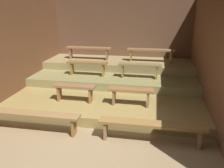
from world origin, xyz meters
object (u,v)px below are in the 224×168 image
Objects in this scene: bench_middle_right at (140,67)px; bench_upper_right at (151,52)px; bench_lower_left at (74,89)px; bench_lower_right at (131,93)px; bench_floor_right at (151,126)px; bench_middle_left at (87,65)px; bench_floor_left at (33,116)px; bench_upper_left at (89,50)px.

bench_upper_right reaches higher than bench_middle_right.
bench_lower_left is 1.00× the size of bench_lower_right.
bench_middle_left reaches higher than bench_floor_right.
bench_lower_right is at bearing -98.01° from bench_upper_right.
bench_lower_left and bench_lower_right have the same top height.
bench_floor_right is at bearing -87.90° from bench_upper_right.
bench_lower_left is at bearing -134.89° from bench_middle_right.
bench_floor_left is 2.20m from bench_lower_right.
bench_middle_right is (0.09, 1.46, 0.24)m from bench_lower_right.
bench_middle_left is at bearing 93.62° from bench_lower_left.
bench_lower_right is (1.37, 0.00, 0.00)m from bench_lower_left.
bench_upper_left is (0.14, 3.74, 0.69)m from bench_floor_left.
bench_upper_right is (-0.14, 3.74, 0.69)m from bench_floor_right.
bench_middle_left is at bearing 180.00° from bench_middle_right.
bench_floor_right is at bearing -31.52° from bench_lower_left.
bench_floor_right is 3.30m from bench_middle_left.
bench_floor_left is at bearing -120.83° from bench_upper_right.
bench_floor_left is at bearing -98.93° from bench_middle_left.
bench_lower_left is 0.86× the size of bench_middle_right.
bench_lower_left is (-1.87, 1.15, 0.20)m from bench_floor_right.
bench_middle_right is (-0.41, 2.61, 0.44)m from bench_floor_right.
bench_middle_left is 1.00× the size of bench_middle_right.
bench_floor_left and bench_floor_right have the same top height.
bench_upper_right is at bearing 76.46° from bench_middle_right.
bench_middle_right is 0.79× the size of bench_upper_left.
bench_floor_left is 3.81m from bench_upper_left.
bench_floor_left is 1.90× the size of bench_lower_right.
bench_middle_right is 2.16m from bench_upper_left.
bench_middle_left is 2.16m from bench_upper_right.
bench_upper_right reaches higher than bench_lower_left.
bench_middle_left is at bearing 134.89° from bench_lower_right.
bench_upper_left is at bearing 87.90° from bench_floor_left.
bench_upper_right reaches higher than bench_middle_left.
bench_lower_left is at bearing -81.99° from bench_upper_left.
bench_upper_right is at bearing 56.31° from bench_lower_left.
bench_lower_left is at bearing 66.31° from bench_floor_left.
bench_lower_right is at bearing -93.62° from bench_middle_right.
bench_upper_left reaches higher than bench_floor_left.
bench_lower_right is at bearing 0.00° from bench_lower_left.
bench_lower_right is (1.87, 1.15, 0.20)m from bench_floor_left.
bench_floor_right is 4.41m from bench_upper_left.
bench_middle_left reaches higher than bench_lower_right.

